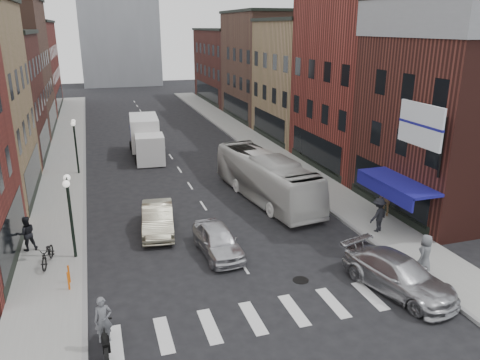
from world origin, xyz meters
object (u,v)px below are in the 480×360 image
Objects in this scene: box_truck at (146,138)px; sedan_left_far at (158,219)px; streetlamp_near at (69,202)px; parked_bicycle at (48,254)px; streetlamp_far at (75,137)px; ped_right_b at (386,201)px; billboard_sign at (422,126)px; ped_right_c at (425,254)px; motorcycle_rider at (104,328)px; curb_car at (399,275)px; bike_rack at (69,277)px; sedan_left_near at (218,240)px; ped_left_solo at (27,233)px; ped_right_a at (379,215)px; transit_bus at (266,178)px.

box_truck is 15.72m from sedan_left_far.
parked_bicycle is at bearing -161.05° from streetlamp_near.
streetlamp_far reaches higher than ped_right_b.
ped_right_c is (-1.19, -2.71, -5.09)m from billboard_sign.
sedan_left_far is 2.38× the size of parked_bicycle.
curb_car is at bearing -0.38° from motorcycle_rider.
sedan_left_near is at bearing 10.20° from bike_rack.
sedan_left_far is at bearing 170.02° from ped_left_solo.
sedan_left_near is at bearing -23.39° from ped_right_a.
ped_left_solo is at bearing -167.93° from sedan_left_far.
ped_right_c reaches higher than sedan_left_far.
motorcycle_rider is 1.24× the size of ped_right_b.
transit_bus is 2.29× the size of sedan_left_far.
transit_bus is 5.88× the size of ped_right_c.
billboard_sign is at bearing -1.16° from parked_bicycle.
motorcycle_rider reaches higher than sedan_left_far.
streetlamp_far is at bearing -114.76° from ped_left_solo.
streetlamp_near is 2.30× the size of ped_right_c.
curb_car reaches higher than bike_rack.
curb_car is at bearing -131.50° from billboard_sign.
billboard_sign is at bearing 89.54° from ped_right_a.
ped_right_a is (2.42, 5.20, 0.33)m from curb_car.
sedan_left_near is 8.74m from ped_right_a.
bike_rack is 0.43× the size of ped_right_a.
sedan_left_far is at bearing 154.99° from billboard_sign.
billboard_sign reaches higher than sedan_left_near.
sedan_left_near is (6.60, -15.48, -2.19)m from streetlamp_far.
ped_left_solo is at bearing 158.04° from sedan_left_near.
billboard_sign is at bearing -12.35° from streetlamp_near.
transit_bus is at bearing 23.20° from streetlamp_near.
streetlamp_far is 12.90m from sedan_left_far.
streetlamp_near is 1.00× the size of streetlamp_far.
streetlamp_near is 12.58m from transit_bus.
curb_car is 2.97× the size of ped_left_solo.
sedan_left_near is at bearing 44.73° from motorcycle_rider.
motorcycle_rider is (-4.38, -25.04, -0.60)m from box_truck.
billboard_sign reaches higher than ped_left_solo.
bike_rack is 13.79m from curb_car.
streetlamp_far reaches higher than transit_bus.
billboard_sign is 2.07× the size of ped_right_c.
bike_rack is at bearing 35.86° from ped_right_b.
sedan_left_near is 4.22m from sedan_left_far.
billboard_sign is 11.02m from sedan_left_near.
box_truck reaches higher than motorcycle_rider.
billboard_sign is at bearing -15.67° from sedan_left_near.
ped_right_c is (15.00, -3.51, 0.49)m from bike_rack.
streetlamp_far is 2.30× the size of ped_right_c.
billboard_sign reaches higher than bike_rack.
ped_left_solo is (-18.19, 4.96, -5.11)m from billboard_sign.
sedan_left_far is 6.43m from ped_left_solo.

